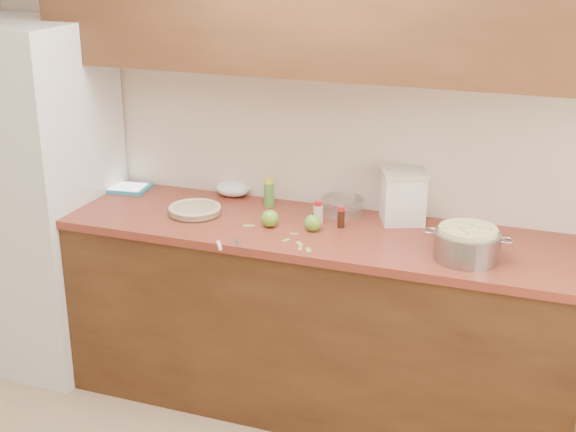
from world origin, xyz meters
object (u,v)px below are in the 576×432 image
(pie, at_px, (195,210))
(flour_canister, at_px, (403,195))
(tablet, at_px, (126,188))
(colander, at_px, (467,244))

(pie, distance_m, flour_canister, 0.99)
(pie, bearing_deg, flour_canister, 14.87)
(flour_canister, bearing_deg, tablet, -178.71)
(colander, relative_size, flour_canister, 1.41)
(pie, bearing_deg, colander, -4.27)
(colander, distance_m, tablet, 1.85)
(colander, relative_size, tablet, 1.40)
(flour_canister, height_order, tablet, flour_canister)
(flour_canister, xyz_separation_m, tablet, (-1.47, -0.03, -0.12))
(colander, bearing_deg, tablet, 170.10)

